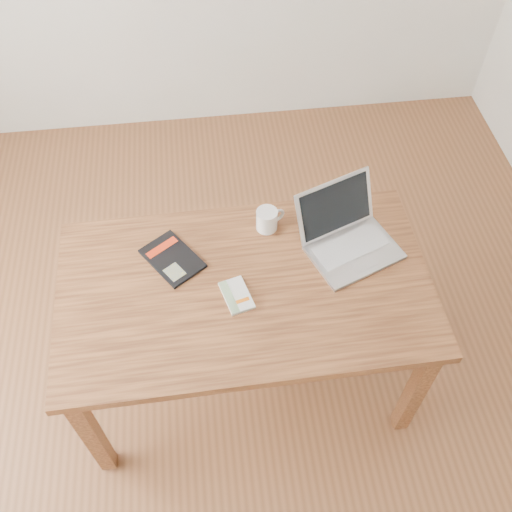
{
  "coord_description": "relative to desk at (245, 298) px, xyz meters",
  "views": [
    {
      "loc": [
        0.03,
        -1.21,
        2.57
      ],
      "look_at": [
        0.19,
        0.1,
        0.85
      ],
      "focal_mm": 40.0,
      "sensor_mm": 36.0,
      "label": 1
    }
  ],
  "objects": [
    {
      "name": "white_guidebook",
      "position": [
        -0.04,
        -0.05,
        0.1
      ],
      "size": [
        0.13,
        0.18,
        0.01
      ],
      "rotation": [
        0.0,
        0.0,
        0.27
      ],
      "color": "beige",
      "rests_on": "desk"
    },
    {
      "name": "coffee_mug",
      "position": [
        0.13,
        0.28,
        0.14
      ],
      "size": [
        0.12,
        0.09,
        0.1
      ],
      "rotation": [
        0.0,
        0.0,
        0.38
      ],
      "color": "white",
      "rests_on": "desk"
    },
    {
      "name": "room",
      "position": [
        -0.21,
        -0.04,
        0.69
      ],
      "size": [
        4.04,
        4.04,
        2.7
      ],
      "color": "brown",
      "rests_on": "ground"
    },
    {
      "name": "desk",
      "position": [
        0.0,
        0.0,
        0.0
      ],
      "size": [
        1.47,
        0.85,
        0.75
      ],
      "rotation": [
        0.0,
        0.0,
        0.02
      ],
      "color": "brown",
      "rests_on": "ground"
    },
    {
      "name": "laptop",
      "position": [
        0.43,
        0.15,
        0.14
      ],
      "size": [
        0.44,
        0.44,
        0.23
      ],
      "rotation": [
        0.0,
        0.0,
        0.37
      ],
      "color": "silver",
      "rests_on": "desk"
    },
    {
      "name": "black_guidebook",
      "position": [
        -0.28,
        0.16,
        0.1
      ],
      "size": [
        0.27,
        0.29,
        0.01
      ],
      "rotation": [
        0.0,
        0.0,
        0.61
      ],
      "color": "black",
      "rests_on": "desk"
    }
  ]
}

